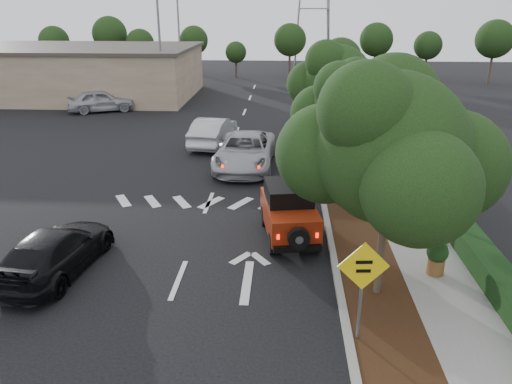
# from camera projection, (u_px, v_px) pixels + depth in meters

# --- Properties ---
(ground) EXTENTS (120.00, 120.00, 0.00)m
(ground) POSITION_uv_depth(u_px,v_px,m) (178.00, 280.00, 14.46)
(ground) COLOR black
(ground) RESTS_ON ground
(curb) EXTENTS (0.20, 70.00, 0.15)m
(curb) POSITION_uv_depth(u_px,v_px,m) (316.00, 159.00, 25.39)
(curb) COLOR #9E9B93
(curb) RESTS_ON ground
(planting_strip) EXTENTS (1.80, 70.00, 0.12)m
(planting_strip) POSITION_uv_depth(u_px,v_px,m) (335.00, 160.00, 25.34)
(planting_strip) COLOR black
(planting_strip) RESTS_ON ground
(sidewalk) EXTENTS (2.00, 70.00, 0.12)m
(sidewalk) POSITION_uv_depth(u_px,v_px,m) (373.00, 161.00, 25.24)
(sidewalk) COLOR gray
(sidewalk) RESTS_ON ground
(hedge) EXTENTS (0.80, 70.00, 0.80)m
(hedge) POSITION_uv_depth(u_px,v_px,m) (402.00, 155.00, 25.04)
(hedge) COLOR black
(hedge) RESTS_ON ground
(commercial_building) EXTENTS (22.00, 12.00, 4.00)m
(commercial_building) POSITION_uv_depth(u_px,v_px,m) (64.00, 72.00, 42.64)
(commercial_building) COLOR #8A725F
(commercial_building) RESTS_ON ground
(transmission_tower) EXTENTS (7.00, 4.00, 28.00)m
(transmission_tower) POSITION_uv_depth(u_px,v_px,m) (311.00, 72.00, 58.96)
(transmission_tower) COLOR slate
(transmission_tower) RESTS_ON ground
(street_tree_near) EXTENTS (3.80, 3.80, 5.92)m
(street_tree_near) POSITION_uv_depth(u_px,v_px,m) (376.00, 295.00, 13.69)
(street_tree_near) COLOR black
(street_tree_near) RESTS_ON ground
(street_tree_mid) EXTENTS (3.20, 3.20, 5.32)m
(street_tree_mid) POSITION_uv_depth(u_px,v_px,m) (347.00, 201.00, 20.23)
(street_tree_mid) COLOR black
(street_tree_mid) RESTS_ON ground
(street_tree_far) EXTENTS (3.40, 3.40, 5.62)m
(street_tree_far) POSITION_uv_depth(u_px,v_px,m) (333.00, 156.00, 26.30)
(street_tree_far) COLOR black
(street_tree_far) RESTS_ON ground
(light_pole_a) EXTENTS (2.00, 0.22, 9.00)m
(light_pole_a) POSITION_uv_depth(u_px,v_px,m) (164.00, 106.00, 39.10)
(light_pole_a) COLOR slate
(light_pole_a) RESTS_ON ground
(light_pole_b) EXTENTS (2.00, 0.22, 9.00)m
(light_pole_b) POSITION_uv_depth(u_px,v_px,m) (182.00, 83.00, 50.36)
(light_pole_b) COLOR slate
(light_pole_b) RESTS_ON ground
(red_jeep) EXTENTS (2.08, 3.74, 1.84)m
(red_jeep) POSITION_uv_depth(u_px,v_px,m) (288.00, 210.00, 16.91)
(red_jeep) COLOR black
(red_jeep) RESTS_ON ground
(silver_suv_ahead) EXTENTS (2.87, 5.90, 1.62)m
(silver_suv_ahead) POSITION_uv_depth(u_px,v_px,m) (245.00, 151.00, 24.17)
(silver_suv_ahead) COLOR #A5A7AD
(silver_suv_ahead) RESTS_ON ground
(black_suv_oncoming) EXTENTS (2.41, 4.84, 1.35)m
(black_suv_oncoming) POSITION_uv_depth(u_px,v_px,m) (56.00, 251.00, 14.69)
(black_suv_oncoming) COLOR black
(black_suv_oncoming) RESTS_ON ground
(silver_sedan_oncoming) EXTENTS (2.32, 4.99, 1.58)m
(silver_sedan_oncoming) POSITION_uv_depth(u_px,v_px,m) (213.00, 131.00, 27.97)
(silver_sedan_oncoming) COLOR #B7BBC0
(silver_sedan_oncoming) RESTS_ON ground
(parked_suv) EXTENTS (5.14, 3.68, 1.63)m
(parked_suv) POSITION_uv_depth(u_px,v_px,m) (101.00, 101.00, 36.74)
(parked_suv) COLOR #AAADB2
(parked_suv) RESTS_ON ground
(speed_hump_sign) EXTENTS (1.18, 0.13, 2.51)m
(speed_hump_sign) POSITION_uv_depth(u_px,v_px,m) (362.00, 278.00, 11.17)
(speed_hump_sign) COLOR slate
(speed_hump_sign) RESTS_ON ground
(terracotta_planter) EXTENTS (0.62, 0.62, 1.08)m
(terracotta_planter) POSITION_uv_depth(u_px,v_px,m) (437.00, 255.00, 14.35)
(terracotta_planter) COLOR brown
(terracotta_planter) RESTS_ON ground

